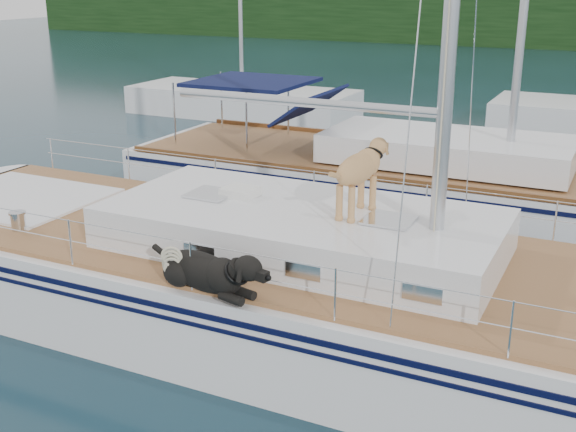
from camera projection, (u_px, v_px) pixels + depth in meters
The scene contains 6 objects.
ground at pixel (251, 320), 10.39m from camera, with size 120.00×120.00×0.00m, color black.
tree_line at pixel (576, 2), 47.82m from camera, with size 90.00×3.00×6.00m, color black.
shore_bank at pixel (573, 38), 49.61m from camera, with size 92.00×1.00×1.20m, color #595147.
main_sailboat at pixel (256, 278), 10.13m from camera, with size 12.00×3.98×14.01m.
neighbor_sailboat at pixel (393, 182), 15.03m from camera, with size 11.00×3.50×13.30m.
bg_boat_west at pixel (242, 102), 25.50m from camera, with size 8.00×3.00×11.65m.
Camera 1 is at (4.58, -8.20, 4.72)m, focal length 45.00 mm.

